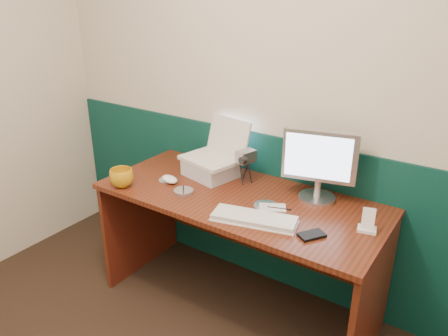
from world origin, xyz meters
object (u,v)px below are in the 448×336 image
Objects in this scene: laptop at (210,140)px; keyboard at (254,219)px; camcorder at (246,169)px; monitor at (320,166)px; desk at (238,253)px; mug at (122,178)px.

laptop is 0.79× the size of keyboard.
laptop reaches higher than camcorder.
monitor is 0.47m from keyboard.
mug is at bearing -156.56° from desk.
monitor is 0.93× the size of keyboard.
monitor is 2.86× the size of mug.
mug is 0.75× the size of camcorder.
laptop is 0.84× the size of monitor.
desk is 11.80× the size of mug.
laptop is 0.27m from camcorder.
desk is 0.48m from keyboard.
monitor is at bearing 25.59° from mug.
laptop is at bearing 155.17° from desk.
monitor reaches higher than mug.
desk is 0.50m from camcorder.
laptop is 0.56m from mug.
monitor is at bearing 20.50° from camcorder.
camcorder reaches higher than mug.
monitor is 0.45m from camcorder.
keyboard is (0.21, -0.19, 0.39)m from desk.
keyboard is 2.29× the size of camcorder.
monitor reaches higher than keyboard.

